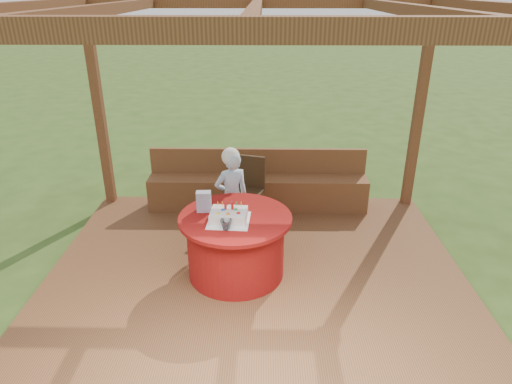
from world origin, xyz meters
TOP-DOWN VIEW (x-y plane):
  - ground at (0.00, 0.00)m, footprint 60.00×60.00m
  - deck at (0.00, 0.00)m, footprint 4.50×4.00m
  - pergola at (0.00, 0.00)m, footprint 4.50×4.00m
  - bench at (0.00, 1.72)m, footprint 3.00×0.42m
  - table at (-0.21, 0.06)m, footprint 1.17×1.17m
  - chair at (-0.15, 1.22)m, footprint 0.55×0.55m
  - elderly_woman at (-0.30, 0.81)m, footprint 0.49×0.42m
  - birthday_cake at (-0.27, -0.03)m, footprint 0.44×0.44m
  - gift_bag at (-0.54, 0.18)m, footprint 0.16×0.11m
  - drinking_glass at (-0.28, -0.21)m, footprint 0.14×0.14m

SIDE VIEW (x-z plane):
  - ground at x=0.00m, z-range 0.00..0.00m
  - deck at x=0.00m, z-range 0.00..0.12m
  - bench at x=0.00m, z-range -0.02..0.79m
  - table at x=-0.21m, z-range 0.13..0.81m
  - chair at x=-0.15m, z-range 0.17..1.07m
  - elderly_woman at x=-0.30m, z-range 0.13..1.31m
  - drinking_glass at x=-0.28m, z-range 0.81..0.91m
  - birthday_cake at x=-0.27m, z-range 0.77..0.96m
  - gift_bag at x=-0.54m, z-range 0.81..1.03m
  - pergola at x=0.00m, z-range 1.05..3.77m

